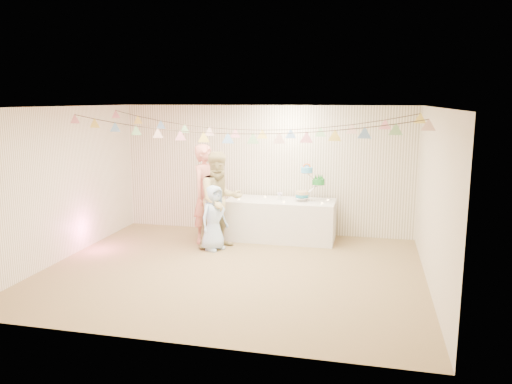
% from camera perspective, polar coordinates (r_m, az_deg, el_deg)
% --- Properties ---
extents(floor, '(6.00, 6.00, 0.00)m').
position_cam_1_polar(floor, '(8.14, -2.67, -8.94)').
color(floor, olive).
rests_on(floor, ground).
extents(ceiling, '(6.00, 6.00, 0.00)m').
position_cam_1_polar(ceiling, '(7.68, -2.84, 9.69)').
color(ceiling, white).
rests_on(ceiling, ground).
extents(back_wall, '(6.00, 6.00, 0.00)m').
position_cam_1_polar(back_wall, '(10.20, 1.06, 2.57)').
color(back_wall, white).
rests_on(back_wall, ground).
extents(front_wall, '(6.00, 6.00, 0.00)m').
position_cam_1_polar(front_wall, '(5.50, -9.85, -4.50)').
color(front_wall, white).
rests_on(front_wall, ground).
extents(left_wall, '(5.00, 5.00, 0.00)m').
position_cam_1_polar(left_wall, '(9.08, -21.30, 0.86)').
color(left_wall, white).
rests_on(left_wall, ground).
extents(right_wall, '(5.00, 5.00, 0.00)m').
position_cam_1_polar(right_wall, '(7.57, 19.66, -0.83)').
color(right_wall, white).
rests_on(right_wall, ground).
extents(table, '(2.10, 0.84, 0.79)m').
position_cam_1_polar(table, '(9.78, 2.82, -3.19)').
color(table, silver).
rests_on(table, floor).
extents(cake_stand, '(0.60, 0.36, 0.68)m').
position_cam_1_polar(cake_stand, '(9.61, 6.13, 0.74)').
color(cake_stand, silver).
rests_on(cake_stand, table).
extents(cake_bottom, '(0.31, 0.31, 0.15)m').
position_cam_1_polar(cake_bottom, '(9.62, 5.17, -0.76)').
color(cake_bottom, teal).
rests_on(cake_bottom, cake_stand).
extents(cake_middle, '(0.27, 0.27, 0.22)m').
position_cam_1_polar(cake_middle, '(9.68, 7.26, 0.89)').
color(cake_middle, '#1C842E').
rests_on(cake_middle, cake_stand).
extents(cake_top_tier, '(0.25, 0.25, 0.19)m').
position_cam_1_polar(cake_top_tier, '(9.54, 5.79, 2.43)').
color(cake_top_tier, '#4BAFEB').
rests_on(cake_top_tier, cake_stand).
extents(platter, '(0.33, 0.33, 0.02)m').
position_cam_1_polar(platter, '(9.76, -0.34, -1.01)').
color(platter, white).
rests_on(platter, table).
extents(posy, '(0.13, 0.13, 0.15)m').
position_cam_1_polar(posy, '(9.74, 2.73, -0.66)').
color(posy, white).
rests_on(posy, table).
extents(person_adult_a, '(0.64, 0.79, 1.89)m').
position_cam_1_polar(person_adult_a, '(9.53, -5.68, -0.21)').
color(person_adult_a, '#DE8374').
rests_on(person_adult_a, floor).
extents(person_adult_b, '(1.10, 1.07, 1.79)m').
position_cam_1_polar(person_adult_b, '(9.17, -4.14, -0.93)').
color(person_adult_b, tan).
rests_on(person_adult_b, floor).
extents(person_child, '(0.61, 0.70, 1.20)m').
position_cam_1_polar(person_child, '(9.09, -4.87, -2.94)').
color(person_child, '#AFCFF7').
rests_on(person_child, floor).
extents(bunting_back, '(5.60, 1.10, 0.40)m').
position_cam_1_polar(bunting_back, '(8.75, -0.84, 8.16)').
color(bunting_back, pink).
rests_on(bunting_back, ceiling).
extents(bunting_front, '(5.60, 0.90, 0.36)m').
position_cam_1_polar(bunting_front, '(7.49, -3.24, 7.52)').
color(bunting_front, '#72A5E5').
rests_on(bunting_front, ceiling).
extents(tealight_0, '(0.04, 0.04, 0.03)m').
position_cam_1_polar(tealight_0, '(9.72, -1.97, -0.80)').
color(tealight_0, '#FFD88C').
rests_on(tealight_0, table).
extents(tealight_1, '(0.04, 0.04, 0.03)m').
position_cam_1_polar(tealight_1, '(9.93, 1.03, -0.55)').
color(tealight_1, '#FFD88C').
rests_on(tealight_1, table).
extents(tealight_2, '(0.04, 0.04, 0.03)m').
position_cam_1_polar(tealight_2, '(9.46, 3.20, -1.12)').
color(tealight_2, '#FFD88C').
rests_on(tealight_2, table).
extents(tealight_3, '(0.04, 0.04, 0.03)m').
position_cam_1_polar(tealight_3, '(9.85, 5.07, -0.68)').
color(tealight_3, '#FFD88C').
rests_on(tealight_3, table).
extents(tealight_4, '(0.04, 0.04, 0.03)m').
position_cam_1_polar(tealight_4, '(9.41, 7.56, -1.27)').
color(tealight_4, '#FFD88C').
rests_on(tealight_4, table).
extents(tealight_5, '(0.04, 0.04, 0.03)m').
position_cam_1_polar(tealight_5, '(9.73, 8.22, -0.90)').
color(tealight_5, '#FFD88C').
rests_on(tealight_5, table).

